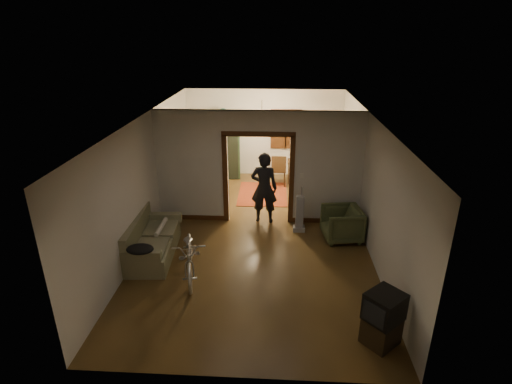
# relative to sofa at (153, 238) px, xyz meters

# --- Properties ---
(floor) EXTENTS (5.00, 8.50, 0.01)m
(floor) POSITION_rel_sofa_xyz_m (2.15, 1.09, -0.43)
(floor) COLOR #3D2A13
(floor) RESTS_ON ground
(ceiling) EXTENTS (5.00, 8.50, 0.01)m
(ceiling) POSITION_rel_sofa_xyz_m (2.15, 1.09, 2.37)
(ceiling) COLOR white
(ceiling) RESTS_ON floor
(wall_back) EXTENTS (5.00, 0.02, 2.80)m
(wall_back) POSITION_rel_sofa_xyz_m (2.15, 5.34, 0.97)
(wall_back) COLOR beige
(wall_back) RESTS_ON floor
(wall_left) EXTENTS (0.02, 8.50, 2.80)m
(wall_left) POSITION_rel_sofa_xyz_m (-0.35, 1.09, 0.97)
(wall_left) COLOR beige
(wall_left) RESTS_ON floor
(wall_right) EXTENTS (0.02, 8.50, 2.80)m
(wall_right) POSITION_rel_sofa_xyz_m (4.65, 1.09, 0.97)
(wall_right) COLOR beige
(wall_right) RESTS_ON floor
(partition_wall) EXTENTS (5.00, 0.14, 2.80)m
(partition_wall) POSITION_rel_sofa_xyz_m (2.15, 1.84, 0.97)
(partition_wall) COLOR beige
(partition_wall) RESTS_ON floor
(door_casing) EXTENTS (1.74, 0.20, 2.32)m
(door_casing) POSITION_rel_sofa_xyz_m (2.15, 1.84, 0.67)
(door_casing) COLOR #3D1F0D
(door_casing) RESTS_ON floor
(far_window) EXTENTS (0.98, 0.06, 1.28)m
(far_window) POSITION_rel_sofa_xyz_m (2.85, 5.30, 1.12)
(far_window) COLOR black
(far_window) RESTS_ON wall_back
(chandelier) EXTENTS (0.24, 0.24, 0.24)m
(chandelier) POSITION_rel_sofa_xyz_m (2.15, 3.59, 1.92)
(chandelier) COLOR #FFE0A5
(chandelier) RESTS_ON ceiling
(light_switch) EXTENTS (0.08, 0.01, 0.12)m
(light_switch) POSITION_rel_sofa_xyz_m (3.20, 1.77, 0.82)
(light_switch) COLOR silver
(light_switch) RESTS_ON partition_wall
(sofa) EXTENTS (0.95, 1.90, 0.85)m
(sofa) POSITION_rel_sofa_xyz_m (0.00, 0.00, 0.00)
(sofa) COLOR #626342
(sofa) RESTS_ON floor
(rolled_paper) EXTENTS (0.10, 0.77, 0.10)m
(rolled_paper) POSITION_rel_sofa_xyz_m (0.10, 0.30, 0.10)
(rolled_paper) COLOR beige
(rolled_paper) RESTS_ON sofa
(jacket) EXTENTS (0.52, 0.39, 0.15)m
(jacket) POSITION_rel_sofa_xyz_m (0.05, -0.91, 0.25)
(jacket) COLOR black
(jacket) RESTS_ON sofa
(bicycle) EXTENTS (0.96, 1.82, 0.91)m
(bicycle) POSITION_rel_sofa_xyz_m (0.94, -0.69, 0.03)
(bicycle) COLOR silver
(bicycle) RESTS_ON floor
(armchair) EXTENTS (0.96, 0.94, 0.77)m
(armchair) POSITION_rel_sofa_xyz_m (4.11, 0.96, -0.04)
(armchair) COLOR #414B2A
(armchair) RESTS_ON floor
(tv_stand) EXTENTS (0.67, 0.66, 0.45)m
(tv_stand) POSITION_rel_sofa_xyz_m (4.26, -2.35, -0.20)
(tv_stand) COLOR black
(tv_stand) RESTS_ON floor
(crt_tv) EXTENTS (0.70, 0.70, 0.45)m
(crt_tv) POSITION_rel_sofa_xyz_m (4.26, -2.35, 0.25)
(crt_tv) COLOR black
(crt_tv) RESTS_ON tv_stand
(vacuum) EXTENTS (0.33, 0.29, 0.91)m
(vacuum) POSITION_rel_sofa_xyz_m (3.16, 1.31, 0.03)
(vacuum) COLOR gray
(vacuum) RESTS_ON floor
(person) EXTENTS (0.69, 0.49, 1.81)m
(person) POSITION_rel_sofa_xyz_m (2.29, 1.79, 0.48)
(person) COLOR black
(person) RESTS_ON floor
(oriental_rug) EXTENTS (1.44, 1.88, 0.01)m
(oriental_rug) POSITION_rel_sofa_xyz_m (2.19, 3.57, -0.42)
(oriental_rug) COLOR maroon
(oriental_rug) RESTS_ON floor
(locker) EXTENTS (1.06, 0.67, 1.99)m
(locker) POSITION_rel_sofa_xyz_m (0.88, 5.00, 0.57)
(locker) COLOR #203621
(locker) RESTS_ON floor
(globe) EXTENTS (0.26, 0.26, 0.26)m
(globe) POSITION_rel_sofa_xyz_m (0.88, 5.00, 1.51)
(globe) COLOR #1E5972
(globe) RESTS_ON locker
(desk) EXTENTS (1.05, 0.78, 0.69)m
(desk) POSITION_rel_sofa_xyz_m (3.40, 4.63, -0.08)
(desk) COLOR #312010
(desk) RESTS_ON floor
(desk_chair) EXTENTS (0.53, 0.53, 1.00)m
(desk_chair) POSITION_rel_sofa_xyz_m (2.65, 4.33, 0.07)
(desk_chair) COLOR #312010
(desk_chair) RESTS_ON floor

